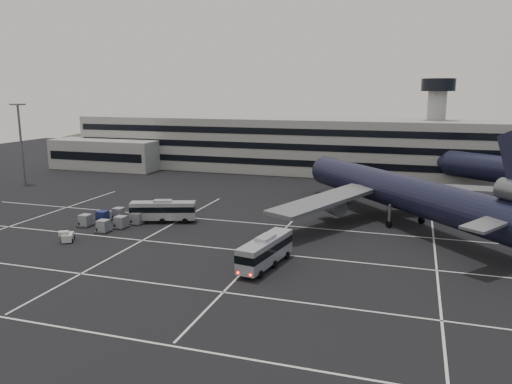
{
  "coord_description": "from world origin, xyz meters",
  "views": [
    {
      "loc": [
        30.66,
        -56.62,
        21.2
      ],
      "look_at": [
        6.41,
        18.9,
        5.0
      ],
      "focal_mm": 35.0,
      "sensor_mm": 36.0,
      "label": 1
    }
  ],
  "objects_px": {
    "bus_far": "(163,210)",
    "uld_cluster": "(111,220)",
    "trijet_main": "(401,192)",
    "bus_near": "(265,250)"
  },
  "relations": [
    {
      "from": "bus_far",
      "to": "bus_near",
      "type": "bearing_deg",
      "value": -143.2
    },
    {
      "from": "bus_near",
      "to": "uld_cluster",
      "type": "bearing_deg",
      "value": 168.92
    },
    {
      "from": "bus_far",
      "to": "uld_cluster",
      "type": "bearing_deg",
      "value": 102.54
    },
    {
      "from": "trijet_main",
      "to": "uld_cluster",
      "type": "distance_m",
      "value": 46.65
    },
    {
      "from": "trijet_main",
      "to": "bus_near",
      "type": "bearing_deg",
      "value": -159.91
    },
    {
      "from": "bus_near",
      "to": "uld_cluster",
      "type": "xyz_separation_m",
      "value": [
        -28.97,
        10.77,
        -1.19
      ]
    },
    {
      "from": "trijet_main",
      "to": "bus_near",
      "type": "xyz_separation_m",
      "value": [
        -14.89,
        -26.06,
        -3.13
      ]
    },
    {
      "from": "bus_near",
      "to": "bus_far",
      "type": "height_order",
      "value": "bus_near"
    },
    {
      "from": "trijet_main",
      "to": "bus_near",
      "type": "height_order",
      "value": "trijet_main"
    },
    {
      "from": "bus_far",
      "to": "trijet_main",
      "type": "bearing_deg",
      "value": -92.19
    }
  ]
}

